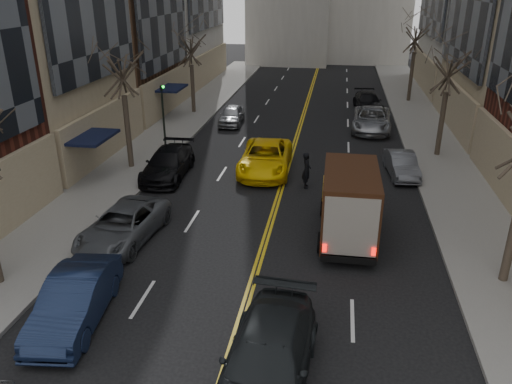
% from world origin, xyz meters
% --- Properties ---
extents(sidewalk_left, '(4.00, 66.00, 0.15)m').
position_xyz_m(sidewalk_left, '(-9.00, 27.00, 0.07)').
color(sidewalk_left, slate).
rests_on(sidewalk_left, ground).
extents(sidewalk_right, '(4.00, 66.00, 0.15)m').
position_xyz_m(sidewalk_right, '(9.00, 27.00, 0.07)').
color(sidewalk_right, slate).
rests_on(sidewalk_right, ground).
extents(tree_lf_mid, '(3.20, 3.20, 8.91)m').
position_xyz_m(tree_lf_mid, '(-8.80, 20.00, 6.60)').
color(tree_lf_mid, '#382D23').
rests_on(tree_lf_mid, sidewalk_left).
extents(tree_lf_far, '(3.20, 3.20, 8.12)m').
position_xyz_m(tree_lf_far, '(-8.80, 33.00, 6.02)').
color(tree_lf_far, '#382D23').
rests_on(tree_lf_far, sidewalk_left).
extents(tree_rt_mid, '(3.20, 3.20, 8.32)m').
position_xyz_m(tree_rt_mid, '(8.80, 25.00, 6.17)').
color(tree_rt_mid, '#382D23').
rests_on(tree_rt_mid, sidewalk_right).
extents(tree_rt_far, '(3.20, 3.20, 9.11)m').
position_xyz_m(tree_rt_far, '(8.80, 40.00, 6.74)').
color(tree_rt_far, '#382D23').
rests_on(tree_rt_far, sidewalk_right).
extents(traffic_signal, '(0.29, 0.26, 4.70)m').
position_xyz_m(traffic_signal, '(-7.39, 22.00, 2.82)').
color(traffic_signal, black).
rests_on(traffic_signal, sidewalk_left).
extents(ups_truck, '(2.37, 5.69, 3.10)m').
position_xyz_m(ups_truck, '(3.33, 13.67, 1.56)').
color(ups_truck, black).
rests_on(ups_truck, ground).
extents(observer_sedan, '(2.62, 5.71, 1.62)m').
position_xyz_m(observer_sedan, '(1.20, 4.85, 0.81)').
color(observer_sedan, black).
rests_on(observer_sedan, ground).
extents(taxi, '(2.90, 5.94, 1.63)m').
position_xyz_m(taxi, '(-1.17, 20.80, 0.81)').
color(taxi, yellow).
rests_on(taxi, ground).
extents(pedestrian, '(0.56, 0.75, 1.89)m').
position_xyz_m(pedestrian, '(1.25, 18.81, 0.94)').
color(pedestrian, black).
rests_on(pedestrian, ground).
extents(parked_lf_b, '(2.18, 4.86, 1.55)m').
position_xyz_m(parked_lf_b, '(-5.10, 6.56, 0.78)').
color(parked_lf_b, '#111B36').
rests_on(parked_lf_b, ground).
extents(parked_lf_c, '(2.81, 5.27, 1.41)m').
position_xyz_m(parked_lf_c, '(-5.76, 11.82, 0.70)').
color(parked_lf_c, '#505358').
rests_on(parked_lf_c, ground).
extents(parked_lf_d, '(2.32, 5.26, 1.50)m').
position_xyz_m(parked_lf_d, '(-6.30, 19.15, 0.75)').
color(parked_lf_d, black).
rests_on(parked_lf_d, ground).
extents(parked_lf_e, '(1.79, 4.07, 1.36)m').
position_xyz_m(parked_lf_e, '(-5.10, 30.28, 0.68)').
color(parked_lf_e, '#95979C').
rests_on(parked_lf_e, ground).
extents(parked_rt_a, '(1.74, 4.02, 1.28)m').
position_xyz_m(parked_rt_a, '(6.30, 21.34, 0.64)').
color(parked_rt_a, '#52545A').
rests_on(parked_rt_a, ground).
extents(parked_rt_b, '(2.98, 5.86, 1.59)m').
position_xyz_m(parked_rt_b, '(5.10, 30.27, 0.79)').
color(parked_rt_b, '#999BA0').
rests_on(parked_rt_b, ground).
extents(parked_rt_c, '(2.52, 5.07, 1.42)m').
position_xyz_m(parked_rt_c, '(5.10, 36.31, 0.71)').
color(parked_rt_c, black).
rests_on(parked_rt_c, ground).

